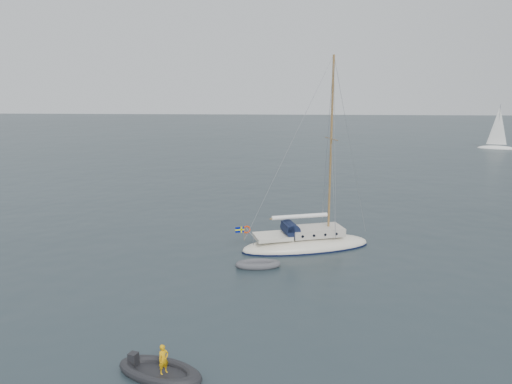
{
  "coord_description": "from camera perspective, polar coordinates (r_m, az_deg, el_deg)",
  "views": [
    {
      "loc": [
        -0.06,
        -29.55,
        10.95
      ],
      "look_at": [
        -1.84,
        0.0,
        4.48
      ],
      "focal_mm": 35.0,
      "sensor_mm": 36.0,
      "label": 1
    }
  ],
  "objects": [
    {
      "name": "sailboat",
      "position": [
        33.9,
        5.78,
        -4.79
      ],
      "size": [
        9.35,
        2.8,
        13.32
      ],
      "rotation": [
        0.0,
        0.0,
        0.3
      ],
      "color": "silver",
      "rests_on": "ground"
    },
    {
      "name": "dinghy",
      "position": [
        30.64,
        0.23,
        -8.26
      ],
      "size": [
        2.78,
        1.25,
        0.4
      ],
      "rotation": [
        0.0,
        0.0,
        0.14
      ],
      "color": "#4F5055",
      "rests_on": "ground"
    },
    {
      "name": "rib",
      "position": [
        20.54,
        -10.97,
        -19.44
      ],
      "size": [
        3.59,
        1.63,
        1.36
      ],
      "rotation": [
        0.0,
        0.0,
        -0.34
      ],
      "color": "black",
      "rests_on": "ground"
    },
    {
      "name": "ground",
      "position": [
        31.52,
        3.37,
        -8.02
      ],
      "size": [
        300.0,
        300.0,
        0.0
      ],
      "primitive_type": "plane",
      "color": "black",
      "rests_on": "ground"
    },
    {
      "name": "distant_yacht_b",
      "position": [
        94.4,
        25.92,
        6.5
      ],
      "size": [
        5.96,
        3.18,
        7.9
      ],
      "rotation": [
        0.0,
        0.0,
        -0.3
      ],
      "color": "white",
      "rests_on": "ground"
    }
  ]
}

